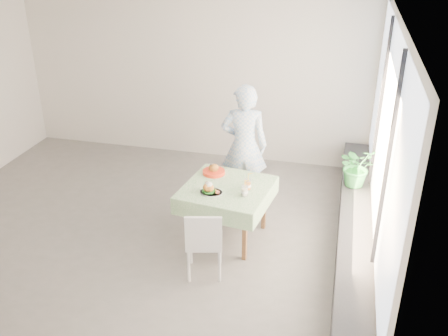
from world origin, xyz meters
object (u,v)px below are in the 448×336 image
(main_dish, at_px, (210,189))
(cafe_table, at_px, (227,206))
(chair_far, at_px, (246,193))
(chair_near, at_px, (205,254))
(potted_plant, at_px, (357,166))
(juice_cup_orange, at_px, (248,185))
(diner, at_px, (244,146))

(main_dish, bearing_deg, cafe_table, 51.67)
(chair_far, bearing_deg, main_dish, -104.38)
(cafe_table, bearing_deg, main_dish, -128.33)
(chair_near, relative_size, main_dish, 3.02)
(main_dish, bearing_deg, chair_far, 75.62)
(chair_near, distance_m, potted_plant, 2.43)
(chair_near, height_order, juice_cup_orange, juice_cup_orange)
(main_dish, relative_size, potted_plant, 0.51)
(potted_plant, bearing_deg, main_dish, -147.10)
(main_dish, height_order, potted_plant, potted_plant)
(diner, xyz_separation_m, potted_plant, (1.55, -0.04, -0.12))
(cafe_table, distance_m, chair_far, 0.82)
(chair_near, height_order, main_dish, main_dish)
(main_dish, relative_size, juice_cup_orange, 1.09)
(main_dish, bearing_deg, juice_cup_orange, 25.48)
(chair_near, bearing_deg, chair_far, 84.16)
(cafe_table, bearing_deg, juice_cup_orange, -0.98)
(chair_near, height_order, potted_plant, potted_plant)
(cafe_table, bearing_deg, chair_far, 83.39)
(main_dish, xyz_separation_m, potted_plant, (1.74, 1.12, -0.01))
(chair_near, relative_size, potted_plant, 1.54)
(cafe_table, relative_size, chair_near, 1.36)
(chair_far, xyz_separation_m, potted_plant, (1.48, 0.13, 0.53))
(diner, xyz_separation_m, juice_cup_orange, (0.25, -0.96, -0.09))
(chair_near, bearing_deg, cafe_table, 84.92)
(chair_far, height_order, potted_plant, potted_plant)
(cafe_table, bearing_deg, diner, 89.01)
(main_dish, height_order, juice_cup_orange, juice_cup_orange)
(chair_far, relative_size, juice_cup_orange, 3.04)
(chair_near, distance_m, juice_cup_orange, 1.02)
(juice_cup_orange, bearing_deg, chair_far, 102.15)
(chair_near, bearing_deg, potted_plant, 46.24)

